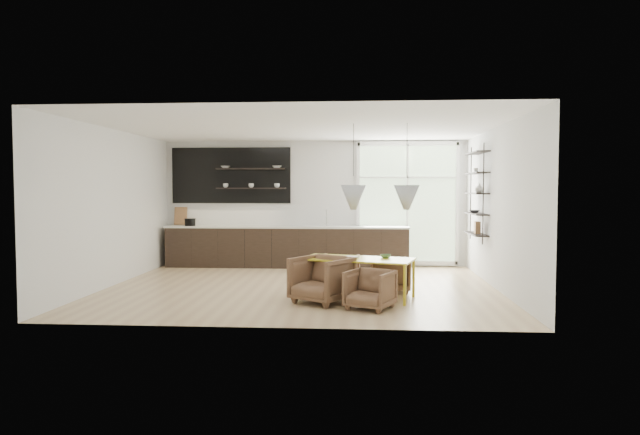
{
  "coord_description": "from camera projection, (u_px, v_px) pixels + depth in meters",
  "views": [
    {
      "loc": [
        1.06,
        -10.23,
        1.81
      ],
      "look_at": [
        0.3,
        0.6,
        1.24
      ],
      "focal_mm": 32.0,
      "sensor_mm": 36.0,
      "label": 1
    }
  ],
  "objects": [
    {
      "name": "room",
      "position": [
        336.0,
        205.0,
        11.34
      ],
      "size": [
        7.02,
        6.01,
        2.91
      ],
      "color": "#CEB082",
      "rests_on": "ground"
    },
    {
      "name": "kitchen_run",
      "position": [
        283.0,
        241.0,
        13.06
      ],
      "size": [
        5.54,
        0.69,
        2.75
      ],
      "color": "black",
      "rests_on": "ground"
    },
    {
      "name": "right_shelving",
      "position": [
        477.0,
        196.0,
        11.21
      ],
      "size": [
        0.26,
        1.22,
        1.9
      ],
      "color": "black",
      "rests_on": "ground"
    },
    {
      "name": "dining_table",
      "position": [
        358.0,
        261.0,
        9.36
      ],
      "size": [
        1.95,
        1.27,
        0.66
      ],
      "rotation": [
        0.0,
        0.0,
        -0.28
      ],
      "color": "gold",
      "rests_on": "ground"
    },
    {
      "name": "armchair_back_left",
      "position": [
        338.0,
        272.0,
        10.21
      ],
      "size": [
        0.8,
        0.81,
        0.62
      ],
      "primitive_type": "imported",
      "rotation": [
        0.0,
        0.0,
        2.92
      ],
      "color": "brown",
      "rests_on": "ground"
    },
    {
      "name": "armchair_back_right",
      "position": [
        390.0,
        275.0,
        9.91
      ],
      "size": [
        0.68,
        0.7,
        0.6
      ],
      "primitive_type": "imported",
      "rotation": [
        0.0,
        0.0,
        3.2
      ],
      "color": "brown",
      "rests_on": "ground"
    },
    {
      "name": "armchair_front_left",
      "position": [
        321.0,
        280.0,
        8.96
      ],
      "size": [
        1.11,
        1.11,
        0.74
      ],
      "primitive_type": "imported",
      "rotation": [
        0.0,
        0.0,
        -0.58
      ],
      "color": "brown",
      "rests_on": "ground"
    },
    {
      "name": "armchair_front_right",
      "position": [
        370.0,
        289.0,
        8.5
      ],
      "size": [
        0.85,
        0.86,
        0.59
      ],
      "primitive_type": "imported",
      "rotation": [
        0.0,
        0.0,
        -0.44
      ],
      "color": "brown",
      "rests_on": "ground"
    },
    {
      "name": "wire_stool",
      "position": [
        313.0,
        277.0,
        9.95
      ],
      "size": [
        0.32,
        0.32,
        0.4
      ],
      "rotation": [
        0.0,
        0.0,
        0.15
      ],
      "color": "black",
      "rests_on": "ground"
    },
    {
      "name": "table_book",
      "position": [
        342.0,
        257.0,
        9.38
      ],
      "size": [
        0.38,
        0.41,
        0.03
      ],
      "primitive_type": "imported",
      "rotation": [
        0.0,
        0.0,
        -0.57
      ],
      "color": "white",
      "rests_on": "dining_table"
    },
    {
      "name": "table_bowl",
      "position": [
        386.0,
        256.0,
        9.38
      ],
      "size": [
        0.25,
        0.25,
        0.06
      ],
      "primitive_type": "imported",
      "rotation": [
        0.0,
        0.0,
        -0.59
      ],
      "color": "#4E7849",
      "rests_on": "dining_table"
    }
  ]
}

